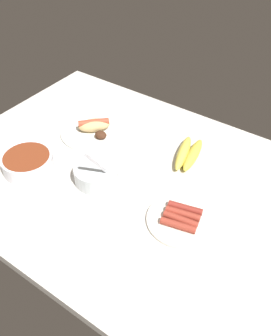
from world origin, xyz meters
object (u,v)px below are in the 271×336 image
plate_sausages (181,219)px  bowl_coleslaw (97,173)px  banana_bunch (188,154)px  plate_hotdog_assembled (95,129)px  bowl_chili (28,162)px

plate_sausages → bowl_coleslaw: 30.80cm
plate_sausages → banana_bunch: size_ratio=1.04×
plate_sausages → banana_bunch: 28.60cm
plate_hotdog_assembled → bowl_coleslaw: bowl_coleslaw is taller
plate_sausages → bowl_chili: bearing=-169.7°
bowl_chili → banana_bunch: size_ratio=0.86×
plate_hotdog_assembled → plate_sausages: bearing=-21.3°
plate_sausages → bowl_coleslaw: (-30.72, -0.57, 2.17)cm
bowl_chili → plate_hotdog_assembled: size_ratio=0.66×
bowl_coleslaw → banana_bunch: 32.17cm
bowl_chili → bowl_coleslaw: size_ratio=1.07×
bowl_coleslaw → plate_sausages: bearing=1.1°
banana_bunch → plate_hotdog_assembled: bearing=-168.9°
plate_sausages → bowl_coleslaw: size_ratio=1.29×
bowl_chili → bowl_coleslaw: 23.93cm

